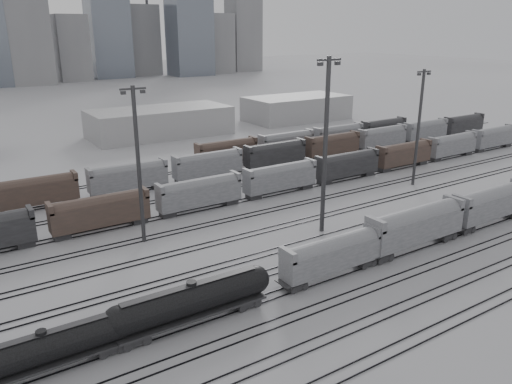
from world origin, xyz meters
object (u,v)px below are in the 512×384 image
hopper_car_a (332,253)px  light_mast_c (325,143)px  tank_car_b (192,300)px  hopper_car_b (416,224)px  hopper_car_c (491,203)px  tank_car_a (44,349)px

hopper_car_a → light_mast_c: light_mast_c is taller
tank_car_b → hopper_car_b: (34.66, 0.00, 1.02)m
hopper_car_b → hopper_car_c: hopper_car_b is taller
hopper_car_c → tank_car_a: bearing=180.0°
tank_car_a → tank_car_b: size_ratio=0.89×
tank_car_a → tank_car_b: tank_car_b is taller
tank_car_a → hopper_car_b: bearing=0.0°
hopper_car_c → light_mast_c: light_mast_c is taller
tank_car_b → hopper_car_c: (52.46, 0.00, 0.87)m
tank_car_a → hopper_car_a: size_ratio=1.16×
hopper_car_a → hopper_car_c: 33.18m
tank_car_b → hopper_car_b: hopper_car_b is taller
light_mast_c → hopper_car_a: bearing=-125.5°
hopper_car_b → tank_car_b: bearing=-180.0°
tank_car_b → hopper_car_c: 52.47m
tank_car_a → hopper_car_c: (67.24, -0.00, 1.17)m
tank_car_b → hopper_car_c: size_ratio=1.17×
hopper_car_c → light_mast_c: (-24.44, 12.23, 10.35)m
hopper_car_a → light_mast_c: 18.47m
tank_car_a → hopper_car_a: 34.07m
hopper_car_c → light_mast_c: 29.22m
hopper_car_b → light_mast_c: light_mast_c is taller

